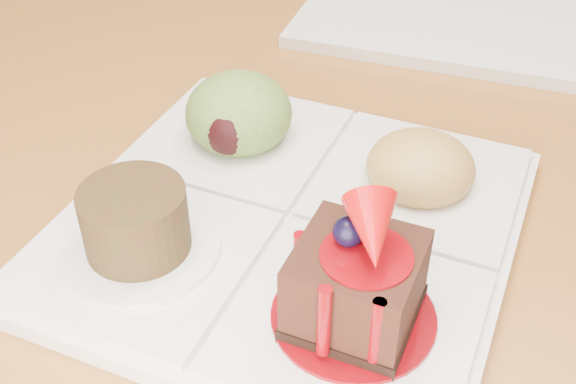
# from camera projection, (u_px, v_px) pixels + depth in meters

# --- Properties ---
(dining_table) EXTENTS (1.00, 1.80, 0.75)m
(dining_table) POSITION_uv_depth(u_px,v_px,m) (404.00, 46.00, 0.83)
(dining_table) COLOR #A05929
(dining_table) RESTS_ON ground
(sampler_plate) EXTENTS (0.32, 0.32, 0.11)m
(sampler_plate) POSITION_uv_depth(u_px,v_px,m) (288.00, 204.00, 0.46)
(sampler_plate) COLOR silver
(sampler_plate) RESTS_ON dining_table
(second_plate) EXTENTS (0.30, 0.30, 0.01)m
(second_plate) POSITION_uv_depth(u_px,v_px,m) (450.00, 4.00, 0.74)
(second_plate) COLOR silver
(second_plate) RESTS_ON dining_table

